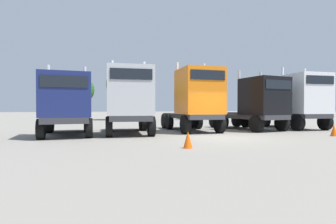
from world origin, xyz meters
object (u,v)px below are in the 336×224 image
object	(u,v)px
semi_truck_silver	(129,100)
semi_truck_white	(300,101)
traffic_cone_near	(334,130)
traffic_cone_mid	(188,140)
semi_truck_navy	(66,104)
semi_truck_black	(257,103)
semi_truck_orange	(196,99)

from	to	relation	value
semi_truck_silver	semi_truck_white	size ratio (longest dim) A/B	0.98
semi_truck_silver	traffic_cone_near	world-z (taller)	semi_truck_silver
semi_truck_white	semi_truck_silver	bearing A→B (deg)	-84.87
traffic_cone_near	traffic_cone_mid	size ratio (longest dim) A/B	0.96
semi_truck_navy	semi_truck_silver	size ratio (longest dim) A/B	0.94
semi_truck_silver	traffic_cone_near	xyz separation A→B (m)	(10.30, -4.31, -1.66)
semi_truck_navy	semi_truck_silver	world-z (taller)	semi_truck_silver
semi_truck_black	semi_truck_white	world-z (taller)	semi_truck_white
semi_truck_silver	semi_truck_white	xyz separation A→B (m)	(12.28, -0.08, 0.03)
semi_truck_navy	traffic_cone_near	size ratio (longest dim) A/B	9.24
semi_truck_silver	semi_truck_orange	size ratio (longest dim) A/B	1.04
traffic_cone_mid	semi_truck_white	bearing A→B (deg)	26.89
semi_truck_orange	traffic_cone_mid	bearing A→B (deg)	-24.62
semi_truck_silver	semi_truck_black	xyz separation A→B (m)	(8.71, 0.03, -0.15)
traffic_cone_near	traffic_cone_mid	bearing A→B (deg)	-171.33
semi_truck_orange	traffic_cone_mid	xyz separation A→B (m)	(-3.11, -6.03, -1.75)
semi_truck_white	traffic_cone_mid	bearing A→B (deg)	-57.62
semi_truck_silver	semi_truck_white	world-z (taller)	semi_truck_white
semi_truck_navy	semi_truck_orange	world-z (taller)	semi_truck_orange
semi_truck_black	traffic_cone_mid	xyz separation A→B (m)	(-7.51, -5.73, -1.50)
semi_truck_navy	semi_truck_white	xyz separation A→B (m)	(15.61, -0.23, 0.28)
semi_truck_silver	semi_truck_orange	bearing A→B (deg)	100.91
semi_truck_white	traffic_cone_near	bearing A→B (deg)	-19.58
semi_truck_orange	semi_truck_white	world-z (taller)	semi_truck_orange
semi_truck_navy	traffic_cone_mid	size ratio (longest dim) A/B	8.90
semi_truck_black	traffic_cone_near	distance (m)	4.86
semi_truck_white	traffic_cone_mid	xyz separation A→B (m)	(-11.07, -5.62, -1.68)
traffic_cone_mid	semi_truck_silver	bearing A→B (deg)	101.92
semi_truck_orange	traffic_cone_mid	size ratio (longest dim) A/B	9.11
semi_truck_navy	traffic_cone_mid	world-z (taller)	semi_truck_navy
semi_truck_navy	traffic_cone_mid	xyz separation A→B (m)	(4.54, -5.85, -1.40)
semi_truck_navy	semi_truck_white	bearing A→B (deg)	88.95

